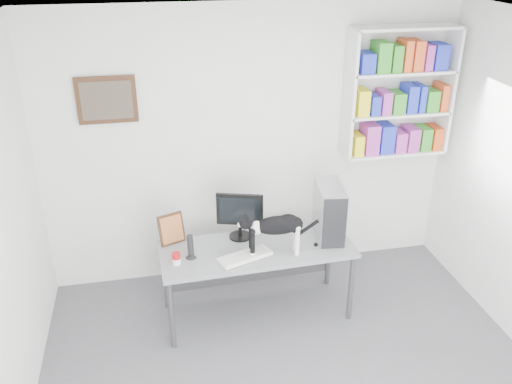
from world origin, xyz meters
The scene contains 11 objects.
room centered at (0.00, 0.00, 1.35)m, with size 4.01×4.01×2.70m.
bookshelf centered at (1.40, 1.85, 1.85)m, with size 1.03×0.28×1.24m, color silver.
wall_art centered at (-1.30, 1.97, 1.90)m, with size 0.52×0.04×0.42m, color #422615.
desk centered at (-0.12, 1.20, 0.36)m, with size 1.70×0.66×0.71m, color gray.
monitor centered at (-0.23, 1.41, 0.93)m, with size 0.42×0.20×0.45m, color black.
keyboard centered at (-0.25, 1.05, 0.73)m, with size 0.46×0.18×0.04m, color white.
pc_tower centered at (0.57, 1.29, 0.96)m, with size 0.22×0.49×0.49m, color #B1B1B6.
speaker centered at (-0.70, 1.15, 0.82)m, with size 0.10×0.10×0.22m, color black.
leaning_print centered at (-0.84, 1.44, 0.86)m, with size 0.23×0.09×0.29m, color #422615.
soup_can centered at (-0.83, 1.08, 0.76)m, with size 0.07×0.07×0.10m, color #AF0F13.
cat centered at (0.02, 1.05, 0.90)m, with size 0.63×0.17×0.39m, color black, non-canonical shape.
Camera 1 is at (-0.95, -2.81, 3.23)m, focal length 38.00 mm.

